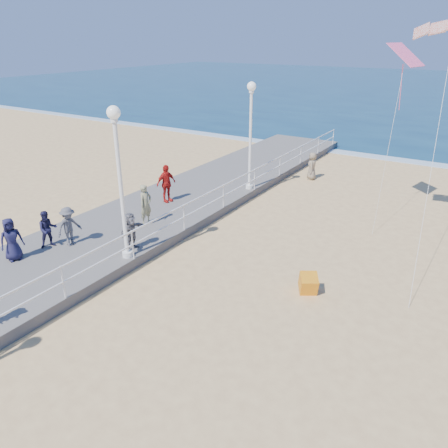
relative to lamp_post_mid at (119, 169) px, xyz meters
The scene contains 15 objects.
ground 6.48m from the lamp_post_mid, ahead, with size 160.00×160.00×0.00m, color #E1B875.
surf_line 21.50m from the lamp_post_mid, 75.37° to the left, with size 160.00×1.20×0.04m, color white.
boardwalk 4.07m from the lamp_post_mid, behind, with size 5.00×44.00×0.40m, color slate.
railing 2.43m from the lamp_post_mid, ahead, with size 0.05×42.00×0.55m.
lamp_post_mid is the anchor object (origin of this frame).
lamp_post_far 9.00m from the lamp_post_mid, 90.00° to the left, with size 0.44×0.44×5.32m.
spectator_2 3.56m from the lamp_post_mid, behind, with size 0.98×0.56×1.52m, color #504F53.
spectator_3 6.19m from the lamp_post_mid, 114.66° to the left, with size 1.06×0.44×1.81m, color red.
spectator_4 4.67m from the lamp_post_mid, 144.78° to the right, with size 0.77×0.50×1.57m, color #1C1A3B.
spectator_5 2.62m from the lamp_post_mid, 117.19° to the left, with size 1.32×0.42×1.43m, color slate.
spectator_6 3.84m from the lamp_post_mid, 117.92° to the left, with size 0.63×0.41×1.72m, color gray.
spectator_7 4.08m from the lamp_post_mid, 162.79° to the right, with size 0.69×0.54×1.42m, color #1C1A3B.
beach_walker_c 13.81m from the lamp_post_mid, 82.81° to the left, with size 0.78×0.51×1.59m, color #84735B.
box_kite 7.28m from the lamp_post_mid, 15.98° to the left, with size 0.55×0.55×0.60m, color #D54E0C.
kite_diamond_pink 12.20m from the lamp_post_mid, 55.72° to the left, with size 1.41×1.41×0.02m, color #FF5D95.
Camera 1 is at (5.02, -9.97, 7.73)m, focal length 35.00 mm.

